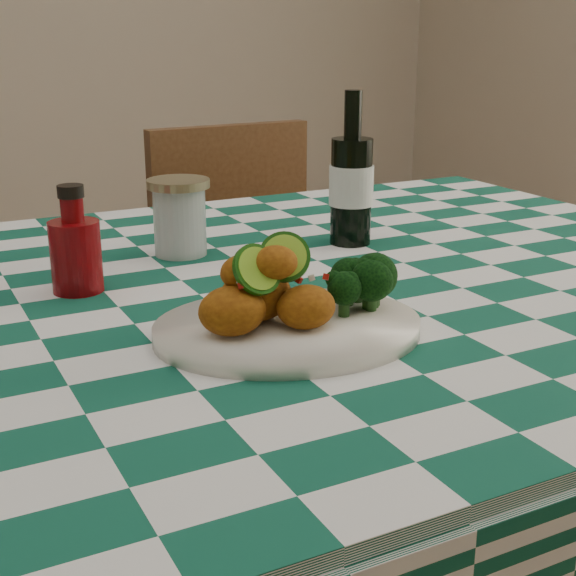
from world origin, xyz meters
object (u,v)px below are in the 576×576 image
mason_jar (180,217)px  beer_bottle (352,169)px  fried_chicken_pile (272,286)px  ketchup_bottle (75,239)px  dining_table (209,561)px  wooden_chair_right (268,327)px  plate (288,329)px

mason_jar → beer_bottle: size_ratio=0.48×
fried_chicken_pile → ketchup_bottle: size_ratio=0.98×
ketchup_bottle → dining_table: bearing=-32.4°
dining_table → beer_bottle: beer_bottle is taller
wooden_chair_right → beer_bottle: bearing=-105.4°
dining_table → ketchup_bottle: (-0.13, 0.08, 0.46)m
fried_chicken_pile → ketchup_bottle: 0.30m
beer_bottle → wooden_chair_right: size_ratio=0.26×
dining_table → ketchup_bottle: bearing=147.6°
beer_bottle → fried_chicken_pile: bearing=-132.8°
ketchup_bottle → beer_bottle: beer_bottle is taller
plate → mason_jar: bearing=88.2°
dining_table → plate: plate is taller
mason_jar → ketchup_bottle: bearing=-149.1°
plate → wooden_chair_right: (0.39, 0.85, -0.35)m
ketchup_bottle → wooden_chair_right: ketchup_bottle is taller
beer_bottle → wooden_chair_right: bearing=77.5°
dining_table → ketchup_bottle: ketchup_bottle is taller
dining_table → fried_chicken_pile: size_ratio=12.54×
fried_chicken_pile → mason_jar: (0.03, 0.36, -0.00)m
dining_table → fried_chicken_pile: fried_chicken_pile is taller
wooden_chair_right → dining_table: bearing=-124.7°
mason_jar → beer_bottle: (0.25, -0.06, 0.06)m
dining_table → mason_jar: (0.04, 0.19, 0.45)m
dining_table → beer_bottle: (0.30, 0.13, 0.51)m
fried_chicken_pile → mason_jar: size_ratio=1.20×
plate → fried_chicken_pile: bearing=180.0°
wooden_chair_right → plate: bearing=-117.2°
plate → beer_bottle: beer_bottle is taller
ketchup_bottle → mason_jar: bearing=30.9°
mason_jar → beer_bottle: 0.27m
dining_table → beer_bottle: 0.60m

